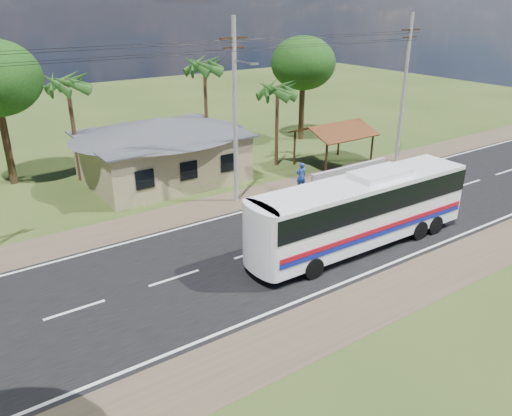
{
  "coord_description": "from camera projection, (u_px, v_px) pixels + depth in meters",
  "views": [
    {
      "loc": [
        -12.64,
        -18.45,
        11.79
      ],
      "look_at": [
        0.73,
        1.0,
        1.91
      ],
      "focal_mm": 35.0,
      "sensor_mm": 36.0,
      "label": 1
    }
  ],
  "objects": [
    {
      "name": "palm_near",
      "position": [
        277.0,
        90.0,
        36.3
      ],
      "size": [
        2.8,
        2.8,
        6.7
      ],
      "color": "#47301E",
      "rests_on": "ground"
    },
    {
      "name": "house",
      "position": [
        161.0,
        142.0,
        34.57
      ],
      "size": [
        12.4,
        10.0,
        5.0
      ],
      "color": "tan",
      "rests_on": "ground"
    },
    {
      "name": "utility_poles",
      "position": [
        230.0,
        111.0,
        29.28
      ],
      "size": [
        32.8,
        2.22,
        11.0
      ],
      "color": "#9E9E99",
      "rests_on": "ground"
    },
    {
      "name": "person",
      "position": [
        301.0,
        176.0,
        33.13
      ],
      "size": [
        0.77,
        0.59,
        1.89
      ],
      "primitive_type": "imported",
      "rotation": [
        0.0,
        0.0,
        2.93
      ],
      "color": "navy",
      "rests_on": "ground"
    },
    {
      "name": "motorcycle",
      "position": [
        359.0,
        169.0,
        36.29
      ],
      "size": [
        1.62,
        0.89,
        0.81
      ],
      "primitive_type": "imported",
      "rotation": [
        0.0,
        0.0,
        1.81
      ],
      "color": "black",
      "rests_on": "ground"
    },
    {
      "name": "coach_bus",
      "position": [
        363.0,
        206.0,
        25.05
      ],
      "size": [
        12.57,
        2.88,
        3.89
      ],
      "rotation": [
        0.0,
        0.0,
        -0.01
      ],
      "color": "white",
      "rests_on": "ground"
    },
    {
      "name": "palm_mid",
      "position": [
        204.0,
        67.0,
        37.34
      ],
      "size": [
        2.8,
        2.8,
        8.2
      ],
      "color": "#47301E",
      "rests_on": "ground"
    },
    {
      "name": "ground",
      "position": [
        255.0,
        252.0,
        25.18
      ],
      "size": [
        120.0,
        120.0,
        0.0
      ],
      "primitive_type": "plane",
      "color": "#314418",
      "rests_on": "ground"
    },
    {
      "name": "concrete_barrier",
      "position": [
        350.0,
        172.0,
        35.54
      ],
      "size": [
        7.0,
        0.3,
        0.9
      ],
      "primitive_type": "cube",
      "color": "#9E9E99",
      "rests_on": "ground"
    },
    {
      "name": "tree_behind_shed",
      "position": [
        303.0,
        64.0,
        43.13
      ],
      "size": [
        5.6,
        5.6,
        9.02
      ],
      "color": "#47301E",
      "rests_on": "ground"
    },
    {
      "name": "palm_far",
      "position": [
        67.0,
        84.0,
        32.68
      ],
      "size": [
        2.8,
        2.8,
        7.7
      ],
      "color": "#47301E",
      "rests_on": "ground"
    },
    {
      "name": "waiting_shed",
      "position": [
        334.0,
        130.0,
        37.38
      ],
      "size": [
        5.2,
        4.48,
        3.35
      ],
      "color": "#332012",
      "rests_on": "ground"
    },
    {
      "name": "road",
      "position": [
        255.0,
        252.0,
        25.18
      ],
      "size": [
        120.0,
        16.0,
        0.03
      ],
      "color": "black",
      "rests_on": "ground"
    }
  ]
}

